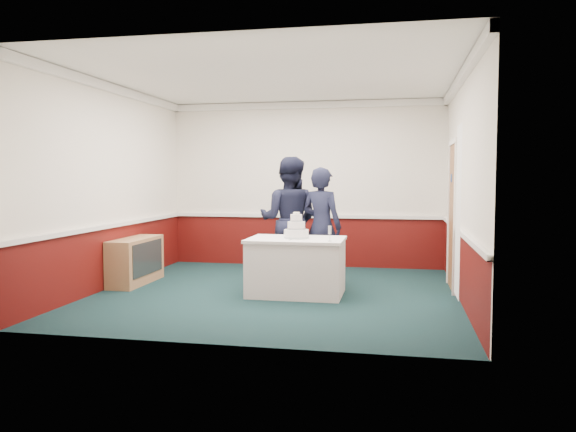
% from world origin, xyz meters
% --- Properties ---
extents(ground, '(5.00, 5.00, 0.00)m').
position_xyz_m(ground, '(0.00, 0.00, 0.00)').
color(ground, '#14312F').
rests_on(ground, ground).
extents(room_shell, '(5.00, 5.00, 3.00)m').
position_xyz_m(room_shell, '(0.08, 0.61, 1.97)').
color(room_shell, white).
rests_on(room_shell, ground).
extents(sideboard, '(0.41, 1.20, 0.70)m').
position_xyz_m(sideboard, '(-2.28, 0.29, 0.35)').
color(sideboard, tan).
rests_on(sideboard, ground).
extents(cake_table, '(1.32, 0.92, 0.79)m').
position_xyz_m(cake_table, '(0.29, -0.05, 0.40)').
color(cake_table, white).
rests_on(cake_table, ground).
extents(wedding_cake, '(0.35, 0.35, 0.36)m').
position_xyz_m(wedding_cake, '(0.29, -0.05, 0.90)').
color(wedding_cake, white).
rests_on(wedding_cake, cake_table).
extents(cake_knife, '(0.04, 0.22, 0.00)m').
position_xyz_m(cake_knife, '(0.26, -0.25, 0.79)').
color(cake_knife, silver).
rests_on(cake_knife, cake_table).
extents(champagne_flute, '(0.05, 0.05, 0.21)m').
position_xyz_m(champagne_flute, '(0.79, -0.33, 0.93)').
color(champagne_flute, silver).
rests_on(champagne_flute, cake_table).
extents(person_man, '(0.97, 0.77, 1.94)m').
position_xyz_m(person_man, '(0.01, 0.86, 0.97)').
color(person_man, black).
rests_on(person_man, ground).
extents(person_woman, '(0.76, 0.64, 1.78)m').
position_xyz_m(person_woman, '(0.55, 0.67, 0.89)').
color(person_woman, black).
rests_on(person_woman, ground).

